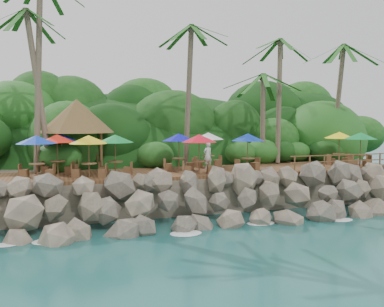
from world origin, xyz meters
name	(u,v)px	position (x,y,z in m)	size (l,w,h in m)	color
ground	(228,230)	(0.00, 0.00, 0.00)	(140.00, 140.00, 0.00)	#19514F
land_base	(157,172)	(0.00, 16.00, 1.05)	(32.00, 25.20, 2.10)	gray
jungle_hill	(141,173)	(0.00, 23.50, 0.00)	(44.80, 28.00, 15.40)	#143811
seawall	(214,200)	(0.00, 2.00, 1.15)	(29.00, 4.00, 2.30)	gray
terrace	(192,172)	(0.00, 6.00, 2.20)	(26.00, 5.00, 0.20)	brown
jungle_foliage	(160,185)	(0.00, 15.00, 0.00)	(44.00, 16.00, 12.00)	#143811
foam_line	(226,228)	(0.00, 0.30, 0.03)	(25.20, 0.80, 0.06)	white
palms	(202,30)	(1.57, 8.63, 11.73)	(28.35, 6.64, 13.55)	brown
palapa	(77,116)	(-6.89, 9.26, 5.79)	(4.85, 4.85, 4.60)	brown
dining_clusters	(180,140)	(-0.85, 5.85, 4.27)	(23.25, 5.38, 2.38)	brown
railing	(339,160)	(9.32, 3.65, 2.91)	(7.20, 0.10, 1.00)	brown
waiter	(208,155)	(1.34, 6.75, 3.18)	(0.64, 0.42, 1.76)	silver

